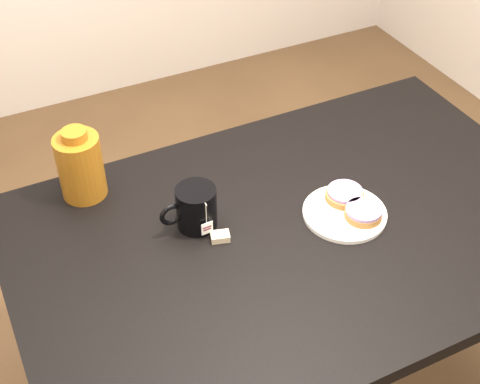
# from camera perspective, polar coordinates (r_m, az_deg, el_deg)

# --- Properties ---
(table) EXTENTS (1.40, 0.90, 0.75)m
(table) POSITION_cam_1_polar(r_m,az_deg,el_deg) (1.71, 4.85, -4.92)
(table) COLOR black
(table) RESTS_ON ground_plane
(plate) EXTENTS (0.21, 0.21, 0.02)m
(plate) POSITION_cam_1_polar(r_m,az_deg,el_deg) (1.69, 8.92, -1.75)
(plate) COLOR white
(plate) RESTS_ON table
(bagel_back) EXTENTS (0.11, 0.11, 0.03)m
(bagel_back) POSITION_cam_1_polar(r_m,az_deg,el_deg) (1.72, 8.93, -0.20)
(bagel_back) COLOR brown
(bagel_back) RESTS_ON plate
(bagel_front) EXTENTS (0.12, 0.12, 0.03)m
(bagel_front) POSITION_cam_1_polar(r_m,az_deg,el_deg) (1.68, 10.48, -1.74)
(bagel_front) COLOR brown
(bagel_front) RESTS_ON plate
(mug) EXTENTS (0.15, 0.11, 0.11)m
(mug) POSITION_cam_1_polar(r_m,az_deg,el_deg) (1.62, -3.82, -1.33)
(mug) COLOR black
(mug) RESTS_ON table
(teabag_pouch) EXTENTS (0.05, 0.04, 0.02)m
(teabag_pouch) POSITION_cam_1_polar(r_m,az_deg,el_deg) (1.61, -1.70, -3.83)
(teabag_pouch) COLOR #C6B793
(teabag_pouch) RESTS_ON table
(bagel_package) EXTENTS (0.12, 0.12, 0.20)m
(bagel_package) POSITION_cam_1_polar(r_m,az_deg,el_deg) (1.73, -13.47, 2.22)
(bagel_package) COLOR #67380D
(bagel_package) RESTS_ON table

